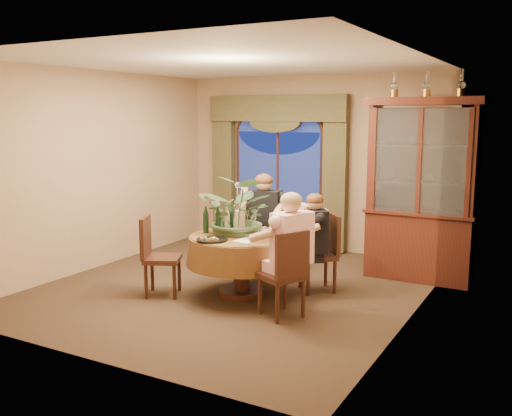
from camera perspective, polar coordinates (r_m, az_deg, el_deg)
The scene contains 35 objects.
floor at distance 7.37m, azimuth -2.19°, elevation -7.90°, with size 5.00×5.00×0.00m, color black.
wall_back at distance 9.31m, azimuth 5.73°, elevation 4.47°, with size 4.50×4.50×0.00m, color #9D7D5D.
wall_right at distance 6.24m, azimuth 15.75°, elevation 1.75°, with size 5.00×5.00×0.00m, color #9D7D5D.
ceiling at distance 7.07m, azimuth -2.33°, elevation 14.33°, with size 5.00×5.00×0.00m, color white.
window at distance 9.50m, azimuth 2.22°, elevation 4.00°, with size 1.62×0.10×1.32m, color navy, non-canonical shape.
arched_transom at distance 9.46m, azimuth 2.25°, elevation 8.71°, with size 1.60×0.06×0.44m, color navy, non-canonical shape.
drapery_left at distance 9.97m, azimuth -3.22°, elevation 3.56°, with size 0.38×0.14×2.32m, color #403B1E.
drapery_right at distance 9.06m, azimuth 7.91°, elevation 2.89°, with size 0.38×0.14×2.32m, color #403B1E.
swag_valance at distance 9.39m, azimuth 2.04°, elevation 9.93°, with size 2.45×0.16×0.42m, color #403B1E, non-canonical shape.
dining_table at distance 6.94m, azimuth -1.45°, elevation -5.79°, with size 1.34×1.34×0.75m, color brown.
china_cabinet at distance 7.80m, azimuth 16.25°, elevation 1.73°, with size 1.48×0.58×2.40m, color #3D150E.
oil_lamp_left at distance 7.85m, azimuth 13.67°, elevation 11.92°, with size 0.11×0.11×0.34m, color #A5722D, non-canonical shape.
oil_lamp_center at distance 7.75m, azimuth 16.72°, elevation 11.83°, with size 0.11×0.11×0.34m, color #A5722D, non-canonical shape.
oil_lamp_right at distance 7.67m, azimuth 19.84°, elevation 11.70°, with size 0.11×0.11×0.34m, color #A5722D, non-canonical shape.
chair_right at distance 6.23m, azimuth 2.55°, elevation -6.55°, with size 0.42×0.42×0.96m, color black.
chair_back_right at distance 7.14m, azimuth 6.17°, elevation -4.52°, with size 0.42×0.42×0.96m, color black.
chair_back at distance 7.69m, azimuth 1.20°, elevation -3.47°, with size 0.42×0.42×0.96m, color black.
chair_front_left at distance 7.04m, azimuth -9.34°, elevation -4.81°, with size 0.42×0.42×0.96m, color black.
person_pink at distance 6.17m, azimuth 3.62°, elevation -4.72°, with size 0.49×0.45×1.37m, color #F1BECB, non-canonical shape.
person_back at distance 7.65m, azimuth 0.83°, elevation -1.79°, with size 0.51×0.47×1.42m, color black, non-canonical shape.
person_scarf at distance 7.03m, azimuth 5.99°, elevation -3.54°, with size 0.45×0.41×1.25m, color black, non-canonical shape.
stoneware_vase at distance 6.93m, azimuth -1.65°, elevation -1.42°, with size 0.15×0.15×0.28m, color #997B61, non-canonical shape.
centerpiece_plant at distance 6.88m, azimuth -1.58°, elevation 2.49°, with size 0.96×1.06×0.83m, color #3D5635.
olive_bowl at distance 6.78m, azimuth -1.04°, elevation -2.68°, with size 0.15×0.15×0.05m, color #49522D.
cheese_platter at distance 6.58m, azimuth -4.42°, elevation -3.17°, with size 0.36×0.36×0.02m, color black.
wine_bottle_0 at distance 7.11m, azimuth -3.84°, elevation -0.98°, with size 0.07×0.07×0.33m, color tan.
wine_bottle_1 at distance 6.96m, azimuth -2.93°, elevation -1.18°, with size 0.07×0.07×0.33m, color tan.
wine_bottle_2 at distance 7.12m, azimuth -2.56°, elevation -0.95°, with size 0.07×0.07×0.33m, color black.
wine_bottle_3 at distance 6.99m, azimuth -5.04°, elevation -1.17°, with size 0.07×0.07×0.33m, color black.
wine_bottle_4 at distance 6.98m, azimuth -3.81°, elevation -1.17°, with size 0.07×0.07×0.33m, color black.
tasting_paper_0 at distance 6.58m, azimuth -0.88°, elevation -3.22°, with size 0.21×0.30×0.00m, color white.
tasting_paper_1 at distance 6.93m, azimuth 1.43°, elevation -2.58°, with size 0.21×0.30×0.00m, color white.
wine_glass_person_pink at distance 6.49m, azimuth 0.86°, elevation -2.63°, with size 0.07×0.07×0.18m, color silver, non-canonical shape.
wine_glass_person_back at distance 7.24m, azimuth -0.22°, elevation -1.37°, with size 0.07×0.07×0.18m, color silver, non-canonical shape.
wine_glass_person_scarf at distance 6.89m, azimuth 2.18°, elevation -1.93°, with size 0.07×0.07×0.18m, color silver, non-canonical shape.
Camera 1 is at (3.64, -6.03, 2.19)m, focal length 40.00 mm.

